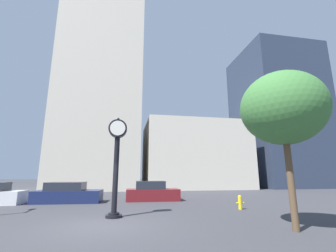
% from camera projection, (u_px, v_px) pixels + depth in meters
% --- Properties ---
extents(ground_plane, '(200.00, 200.00, 0.00)m').
position_uv_depth(ground_plane, '(103.00, 226.00, 8.65)').
color(ground_plane, '#38383D').
extents(building_tall_tower, '(11.25, 12.00, 39.96)m').
position_uv_depth(building_tall_tower, '(105.00, 58.00, 35.40)').
color(building_tall_tower, beige).
rests_on(building_tall_tower, ground_plane).
extents(building_storefront_row, '(14.48, 12.00, 9.45)m').
position_uv_depth(building_storefront_row, '(192.00, 156.00, 34.61)').
color(building_storefront_row, beige).
rests_on(building_storefront_row, ground_plane).
extents(building_glass_modern, '(11.98, 12.00, 23.27)m').
position_uv_depth(building_glass_modern, '(277.00, 117.00, 38.79)').
color(building_glass_modern, '#2D384C').
rests_on(building_glass_modern, ground_plane).
extents(street_clock, '(0.90, 0.75, 4.74)m').
position_uv_depth(street_clock, '(117.00, 155.00, 10.91)').
color(street_clock, black).
rests_on(street_clock, ground_plane).
extents(car_navy, '(4.61, 2.20, 1.41)m').
position_uv_depth(car_navy, '(68.00, 194.00, 15.92)').
color(car_navy, '#19234C').
rests_on(car_navy, ground_plane).
extents(car_maroon, '(4.04, 1.95, 1.46)m').
position_uv_depth(car_maroon, '(152.00, 192.00, 17.15)').
color(car_maroon, maroon).
rests_on(car_maroon, ground_plane).
extents(fire_hydrant_far, '(0.48, 0.21, 0.78)m').
position_uv_depth(fire_hydrant_far, '(240.00, 202.00, 12.78)').
color(fire_hydrant_far, yellow).
rests_on(fire_hydrant_far, ground_plane).
extents(bare_tree, '(3.16, 3.16, 5.88)m').
position_uv_depth(bare_tree, '(283.00, 109.00, 8.70)').
color(bare_tree, brown).
rests_on(bare_tree, ground_plane).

